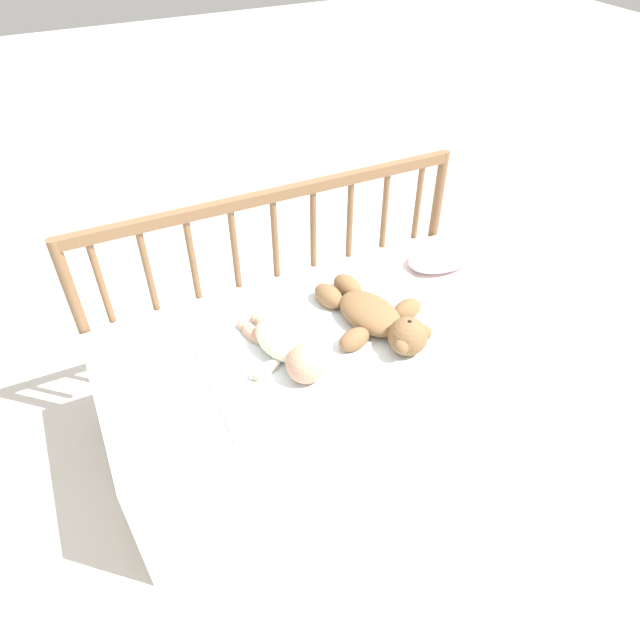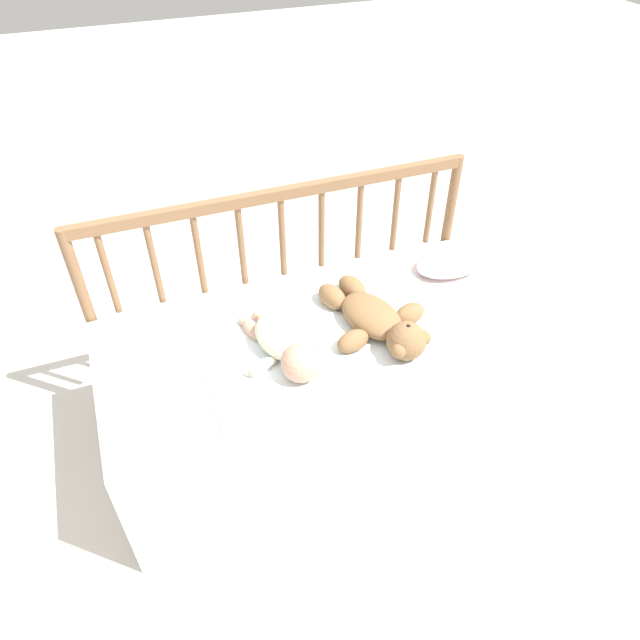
{
  "view_description": "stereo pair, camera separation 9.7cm",
  "coord_description": "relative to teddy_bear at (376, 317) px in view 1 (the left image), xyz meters",
  "views": [
    {
      "loc": [
        -0.56,
        -1.17,
        1.61
      ],
      "look_at": [
        0.0,
        -0.01,
        0.51
      ],
      "focal_mm": 32.0,
      "sensor_mm": 36.0,
      "label": 1
    },
    {
      "loc": [
        -0.47,
        -1.2,
        1.61
      ],
      "look_at": [
        0.0,
        -0.01,
        0.51
      ],
      "focal_mm": 32.0,
      "sensor_mm": 36.0,
      "label": 2
    }
  ],
  "objects": [
    {
      "name": "crib_mattress",
      "position": [
        -0.17,
        0.05,
        -0.27
      ],
      "size": [
        1.33,
        0.62,
        0.45
      ],
      "color": "white",
      "rests_on": "ground_plane"
    },
    {
      "name": "baby",
      "position": [
        -0.3,
        -0.01,
        0.0
      ],
      "size": [
        0.27,
        0.36,
        0.11
      ],
      "color": "#EAEACC",
      "rests_on": "crib_mattress"
    },
    {
      "name": "crib_rail",
      "position": [
        -0.17,
        0.38,
        0.06
      ],
      "size": [
        1.33,
        0.04,
        0.77
      ],
      "color": "brown",
      "rests_on": "ground_plane"
    },
    {
      "name": "blanket",
      "position": [
        -0.15,
        0.02,
        -0.04
      ],
      "size": [
        0.78,
        0.5,
        0.01
      ],
      "color": "white",
      "rests_on": "crib_mattress"
    },
    {
      "name": "teddy_bear",
      "position": [
        0.0,
        0.0,
        0.0
      ],
      "size": [
        0.33,
        0.43,
        0.12
      ],
      "color": "olive",
      "rests_on": "crib_mattress"
    },
    {
      "name": "small_pillow",
      "position": [
        0.37,
        0.19,
        -0.01
      ],
      "size": [
        0.25,
        0.16,
        0.06
      ],
      "color": "silver",
      "rests_on": "crib_mattress"
    },
    {
      "name": "ground_plane",
      "position": [
        -0.17,
        0.05,
        -0.49
      ],
      "size": [
        12.0,
        12.0,
        0.0
      ],
      "primitive_type": "plane",
      "color": "silver"
    }
  ]
}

